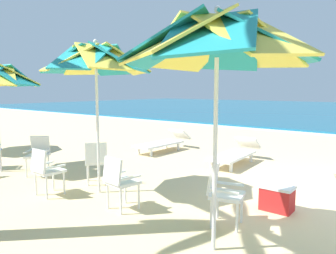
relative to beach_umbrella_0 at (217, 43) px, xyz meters
name	(u,v)px	position (x,y,z in m)	size (l,w,h in m)	color
beach_umbrella_0	(217,43)	(0.00, 0.00, 0.00)	(2.23, 2.23, 2.83)	silver
plastic_chair_0	(222,191)	(-0.27, 0.70, -1.93)	(0.57, 0.54, 0.87)	white
beach_umbrella_1	(96,61)	(-2.76, 0.54, -0.01)	(1.98, 1.98, 2.80)	silver
plastic_chair_1	(46,169)	(-3.37, -0.17, -1.93)	(0.44, 0.47, 0.87)	white
plastic_chair_2	(119,179)	(-1.82, 0.18, -1.93)	(0.49, 0.52, 0.87)	white
plastic_chair_3	(96,160)	(-3.25, 0.88, -1.93)	(0.63, 0.63, 0.87)	white
plastic_chair_5	(38,153)	(-4.84, 0.52, -1.93)	(0.63, 0.63, 0.87)	white
sun_lounger_2	(235,153)	(-1.82, 4.24, -2.15)	(0.74, 2.18, 0.62)	white
sun_lounger_3	(163,142)	(-4.38, 4.41, -2.15)	(0.67, 2.16, 0.62)	white
cooler_box	(277,198)	(0.15, 1.72, -2.22)	(0.50, 0.34, 0.40)	red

